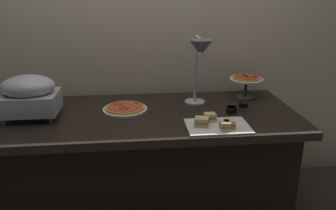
# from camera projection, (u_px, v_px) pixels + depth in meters

# --- Properties ---
(back_wall) EXTENTS (4.40, 0.04, 2.40)m
(back_wall) POSITION_uv_depth(u_px,v_px,m) (145.00, 34.00, 2.54)
(back_wall) COLOR #C6B593
(back_wall) RESTS_ON ground_plane
(buffet_table) EXTENTS (1.90, 0.84, 0.76)m
(buffet_table) POSITION_uv_depth(u_px,v_px,m) (151.00, 164.00, 2.34)
(buffet_table) COLOR black
(buffet_table) RESTS_ON ground_plane
(chafing_dish) EXTENTS (0.34, 0.26, 0.27)m
(chafing_dish) POSITION_uv_depth(u_px,v_px,m) (29.00, 94.00, 2.08)
(chafing_dish) COLOR #B7BABF
(chafing_dish) RESTS_ON buffet_table
(heat_lamp) EXTENTS (0.15, 0.30, 0.47)m
(heat_lamp) POSITION_uv_depth(u_px,v_px,m) (200.00, 55.00, 2.17)
(heat_lamp) COLOR #B7BABF
(heat_lamp) RESTS_ON buffet_table
(pizza_plate_front) EXTENTS (0.29, 0.29, 0.03)m
(pizza_plate_front) POSITION_uv_depth(u_px,v_px,m) (125.00, 108.00, 2.26)
(pizza_plate_front) COLOR white
(pizza_plate_front) RESTS_ON buffet_table
(pizza_plate_center) EXTENTS (0.24, 0.24, 0.16)m
(pizza_plate_center) POSITION_uv_depth(u_px,v_px,m) (246.00, 81.00, 2.48)
(pizza_plate_center) COLOR #595B60
(pizza_plate_center) RESTS_ON buffet_table
(sandwich_platter) EXTENTS (0.36, 0.25, 0.06)m
(sandwich_platter) POSITION_uv_depth(u_px,v_px,m) (216.00, 124.00, 1.99)
(sandwich_platter) COLOR white
(sandwich_platter) RESTS_ON buffet_table
(sauce_cup_near) EXTENTS (0.07, 0.07, 0.04)m
(sauce_cup_near) POSITION_uv_depth(u_px,v_px,m) (231.00, 109.00, 2.22)
(sauce_cup_near) COLOR black
(sauce_cup_near) RESTS_ON buffet_table
(sauce_cup_far) EXTENTS (0.06, 0.06, 0.03)m
(sauce_cup_far) POSITION_uv_depth(u_px,v_px,m) (243.00, 104.00, 2.32)
(sauce_cup_far) COLOR black
(sauce_cup_far) RESTS_ON buffet_table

